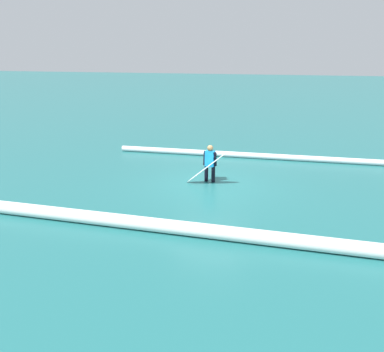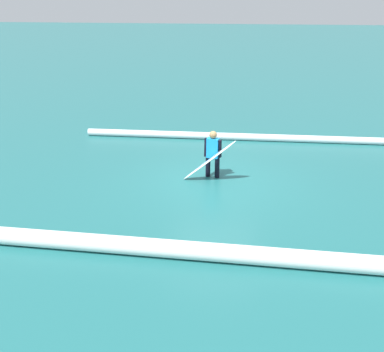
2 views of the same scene
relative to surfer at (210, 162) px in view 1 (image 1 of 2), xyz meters
name	(u,v)px [view 1 (image 1 of 2)]	position (x,y,z in m)	size (l,w,h in m)	color
ground_plane	(211,184)	(-0.10, 0.26, -0.78)	(137.24, 137.24, 0.00)	#1F6263
surfer	(210,162)	(0.00, 0.00, 0.00)	(0.51, 0.28, 1.40)	black
surfboard	(206,168)	(0.07, 0.34, -0.14)	(1.53, 0.38, 1.30)	white
wave_crest_foreground	(276,157)	(-2.30, -3.68, -0.65)	(0.26, 0.26, 14.65)	white
wave_crest_midground	(222,233)	(-1.20, 4.45, -0.59)	(0.38, 0.38, 20.55)	white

